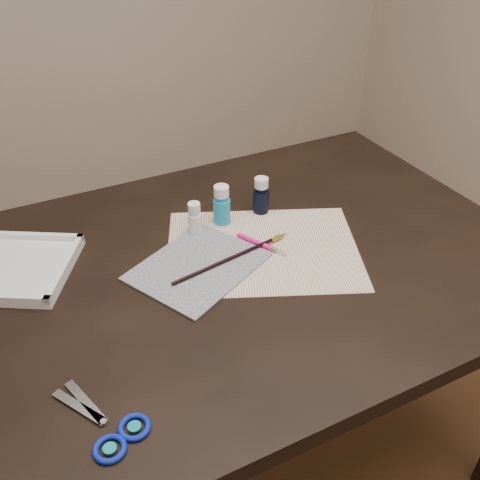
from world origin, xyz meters
name	(u,v)px	position (x,y,z in m)	size (l,w,h in m)	color
ground	(240,458)	(0.00, 0.00, -0.01)	(3.50, 3.50, 0.02)	#422614
table	(240,372)	(0.00, 0.00, 0.38)	(1.30, 0.90, 0.75)	black
paper	(263,249)	(0.06, 0.01, 0.75)	(0.43, 0.33, 0.00)	white
canvas	(198,266)	(-0.10, 0.01, 0.75)	(0.27, 0.21, 0.00)	black
paint_bottle_white	(195,218)	(-0.05, 0.14, 0.79)	(0.03, 0.03, 0.08)	white
paint_bottle_cyan	(222,205)	(0.03, 0.15, 0.80)	(0.04, 0.04, 0.10)	#1F90B6
paint_bottle_navy	(261,195)	(0.13, 0.15, 0.80)	(0.04, 0.04, 0.09)	black
paintbrush	(234,257)	(-0.01, 0.00, 0.76)	(0.32, 0.01, 0.01)	black
craft_knife	(263,245)	(0.06, 0.01, 0.76)	(0.14, 0.01, 0.01)	#FF158D
scissors	(93,419)	(-0.40, -0.27, 0.76)	(0.20, 0.10, 0.01)	silver
palette_tray	(17,267)	(-0.45, 0.17, 0.76)	(0.23, 0.23, 0.03)	white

